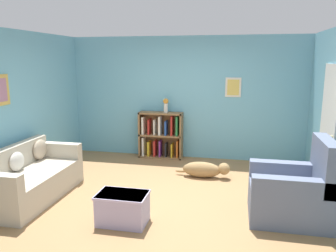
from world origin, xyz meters
TOP-DOWN VIEW (x-y plane):
  - ground_plane at (0.00, 0.00)m, footprint 14.00×14.00m
  - wall_back at (0.00, 2.25)m, footprint 5.60×0.13m
  - wall_left at (-2.55, -0.00)m, footprint 0.13×5.00m
  - couch at (-2.02, -0.47)m, footprint 0.85×1.77m
  - bookshelf at (-0.51, 2.05)m, footprint 0.94×0.29m
  - recliner_chair at (1.88, -0.36)m, footprint 1.01×0.85m
  - coffee_table at (-0.32, -0.94)m, footprint 0.65×0.43m
  - dog at (0.57, 0.98)m, footprint 1.00×0.26m
  - vase at (-0.39, 2.04)m, footprint 0.12×0.12m

SIDE VIEW (x-z plane):
  - ground_plane at x=0.00m, z-range 0.00..0.00m
  - dog at x=0.57m, z-range 0.00..0.30m
  - coffee_table at x=-0.32m, z-range 0.01..0.42m
  - couch at x=-2.02m, z-range -0.09..0.71m
  - recliner_chair at x=1.88m, z-range -0.18..0.94m
  - bookshelf at x=-0.51m, z-range -0.02..0.99m
  - vase at x=-0.39m, z-range 1.02..1.33m
  - wall_back at x=0.00m, z-range 0.00..2.60m
  - wall_left at x=-2.55m, z-range 0.00..2.60m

